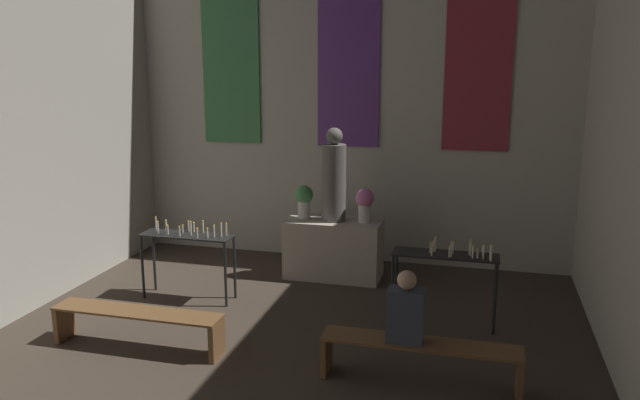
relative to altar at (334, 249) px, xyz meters
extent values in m
cube|color=#B2AD9E|center=(0.00, 0.99, 2.44)|extent=(7.11, 0.12, 5.75)
cube|color=#33723F|center=(-1.92, 0.91, 3.01)|extent=(0.96, 0.03, 3.22)
cube|color=#60337F|center=(0.00, 0.91, 3.01)|extent=(0.96, 0.03, 3.22)
cube|color=maroon|center=(1.92, 0.91, 3.01)|extent=(0.96, 0.03, 3.22)
cube|color=#ADA38E|center=(0.00, 0.00, 0.00)|extent=(1.40, 0.66, 0.87)
cylinder|color=#5B5651|center=(0.00, 0.00, 0.99)|extent=(0.34, 0.34, 1.11)
sphere|color=#5B5651|center=(0.00, 0.00, 1.67)|extent=(0.24, 0.24, 0.24)
cylinder|color=beige|center=(-0.45, 0.00, 0.57)|extent=(0.18, 0.18, 0.26)
sphere|color=#4C9351|center=(-0.45, 0.00, 0.79)|extent=(0.27, 0.27, 0.27)
cylinder|color=beige|center=(0.45, 0.00, 0.57)|extent=(0.18, 0.18, 0.26)
sphere|color=#C66B9E|center=(0.45, 0.00, 0.79)|extent=(0.27, 0.27, 0.27)
cube|color=black|center=(-1.69, -1.33, 0.45)|extent=(1.26, 0.37, 0.02)
cylinder|color=black|center=(-2.29, -1.49, 0.00)|extent=(0.04, 0.04, 0.87)
cylinder|color=black|center=(-1.09, -1.49, 0.00)|extent=(0.04, 0.04, 0.87)
cylinder|color=black|center=(-2.29, -1.18, 0.00)|extent=(0.04, 0.04, 0.87)
cylinder|color=black|center=(-1.09, -1.18, 0.00)|extent=(0.04, 0.04, 0.87)
cylinder|color=silver|center=(-1.97, -1.38, 0.52)|extent=(0.02, 0.02, 0.12)
sphere|color=#F9CC4C|center=(-1.97, -1.38, 0.59)|extent=(0.02, 0.02, 0.02)
cylinder|color=silver|center=(-1.93, -1.39, 0.51)|extent=(0.02, 0.02, 0.11)
sphere|color=#F9CC4C|center=(-1.93, -1.39, 0.58)|extent=(0.02, 0.02, 0.02)
cylinder|color=silver|center=(-1.77, -1.28, 0.50)|extent=(0.02, 0.02, 0.09)
sphere|color=#F9CC4C|center=(-1.77, -1.28, 0.56)|extent=(0.02, 0.02, 0.02)
cylinder|color=silver|center=(-1.16, -1.26, 0.53)|extent=(0.02, 0.02, 0.16)
sphere|color=#F9CC4C|center=(-1.16, -1.26, 0.62)|extent=(0.02, 0.02, 0.02)
cylinder|color=silver|center=(-1.62, -1.34, 0.54)|extent=(0.02, 0.02, 0.17)
sphere|color=#F9CC4C|center=(-1.62, -1.34, 0.64)|extent=(0.02, 0.02, 0.02)
cylinder|color=silver|center=(-1.28, -1.36, 0.53)|extent=(0.02, 0.02, 0.15)
sphere|color=#F9CC4C|center=(-1.28, -1.36, 0.62)|extent=(0.02, 0.02, 0.02)
cylinder|color=silver|center=(-1.95, -1.39, 0.55)|extent=(0.02, 0.02, 0.18)
sphere|color=#F9CC4C|center=(-1.95, -1.39, 0.65)|extent=(0.02, 0.02, 0.02)
cylinder|color=silver|center=(-1.75, -1.42, 0.51)|extent=(0.02, 0.02, 0.11)
sphere|color=#F9CC4C|center=(-1.75, -1.42, 0.58)|extent=(0.02, 0.02, 0.02)
cylinder|color=silver|center=(-1.73, -1.19, 0.52)|extent=(0.02, 0.02, 0.13)
sphere|color=#F9CC4C|center=(-1.73, -1.19, 0.60)|extent=(0.02, 0.02, 0.02)
cylinder|color=silver|center=(-1.52, -1.19, 0.53)|extent=(0.02, 0.02, 0.15)
sphere|color=#F9CC4C|center=(-1.52, -1.19, 0.62)|extent=(0.02, 0.02, 0.02)
cylinder|color=silver|center=(-1.65, -1.20, 0.52)|extent=(0.02, 0.02, 0.12)
sphere|color=#F9CC4C|center=(-1.65, -1.20, 0.59)|extent=(0.02, 0.02, 0.02)
cylinder|color=silver|center=(-1.48, -1.45, 0.52)|extent=(0.02, 0.02, 0.12)
sphere|color=#F9CC4C|center=(-1.48, -1.45, 0.59)|extent=(0.02, 0.02, 0.02)
cylinder|color=silver|center=(-2.21, -1.21, 0.54)|extent=(0.02, 0.02, 0.16)
sphere|color=#F9CC4C|center=(-2.21, -1.21, 0.63)|extent=(0.02, 0.02, 0.02)
cylinder|color=silver|center=(-1.35, -1.42, 0.52)|extent=(0.02, 0.02, 0.12)
sphere|color=#F9CC4C|center=(-1.35, -1.42, 0.59)|extent=(0.02, 0.02, 0.02)
cylinder|color=silver|center=(-1.20, -1.32, 0.54)|extent=(0.02, 0.02, 0.17)
sphere|color=#F9CC4C|center=(-1.20, -1.32, 0.64)|extent=(0.02, 0.02, 0.02)
cylinder|color=silver|center=(-2.08, -1.38, 0.53)|extent=(0.02, 0.02, 0.15)
sphere|color=#F9CC4C|center=(-2.08, -1.38, 0.62)|extent=(0.02, 0.02, 0.02)
cube|color=black|center=(1.69, -1.33, 0.45)|extent=(1.26, 0.37, 0.02)
cylinder|color=black|center=(1.09, -1.49, 0.00)|extent=(0.04, 0.04, 0.87)
cylinder|color=black|center=(2.29, -1.49, 0.00)|extent=(0.04, 0.04, 0.87)
cylinder|color=black|center=(1.09, -1.18, 0.00)|extent=(0.04, 0.04, 0.87)
cylinder|color=black|center=(2.29, -1.18, 0.00)|extent=(0.04, 0.04, 0.87)
cylinder|color=silver|center=(1.54, -1.23, 0.51)|extent=(0.02, 0.02, 0.10)
sphere|color=#F9CC4C|center=(1.54, -1.23, 0.57)|extent=(0.02, 0.02, 0.02)
cylinder|color=silver|center=(1.74, -1.45, 0.51)|extent=(0.02, 0.02, 0.11)
sphere|color=#F9CC4C|center=(1.74, -1.45, 0.58)|extent=(0.02, 0.02, 0.02)
cylinder|color=silver|center=(2.12, -1.28, 0.51)|extent=(0.02, 0.02, 0.10)
sphere|color=#F9CC4C|center=(2.12, -1.28, 0.57)|extent=(0.02, 0.02, 0.02)
cylinder|color=silver|center=(2.00, -1.43, 0.52)|extent=(0.02, 0.02, 0.13)
sphere|color=#F9CC4C|center=(2.00, -1.43, 0.60)|extent=(0.02, 0.02, 0.02)
cylinder|color=silver|center=(2.12, -1.42, 0.53)|extent=(0.02, 0.02, 0.14)
sphere|color=#F9CC4C|center=(2.12, -1.42, 0.61)|extent=(0.02, 0.02, 0.02)
cylinder|color=silver|center=(1.77, -1.30, 0.52)|extent=(0.02, 0.02, 0.12)
sphere|color=#F9CC4C|center=(1.77, -1.30, 0.59)|extent=(0.02, 0.02, 0.02)
cylinder|color=silver|center=(2.20, -1.42, 0.53)|extent=(0.02, 0.02, 0.15)
sphere|color=#F9CC4C|center=(2.20, -1.42, 0.62)|extent=(0.02, 0.02, 0.02)
cylinder|color=silver|center=(1.56, -1.28, 0.54)|extent=(0.02, 0.02, 0.17)
sphere|color=#F9CC4C|center=(1.56, -1.28, 0.64)|extent=(0.02, 0.02, 0.02)
cylinder|color=silver|center=(1.76, -1.43, 0.54)|extent=(0.02, 0.02, 0.16)
sphere|color=#F9CC4C|center=(1.76, -1.43, 0.63)|extent=(0.02, 0.02, 0.02)
cylinder|color=silver|center=(2.06, -1.40, 0.50)|extent=(0.02, 0.02, 0.09)
sphere|color=#F9CC4C|center=(2.06, -1.40, 0.56)|extent=(0.02, 0.02, 0.02)
cylinder|color=silver|center=(2.21, -1.48, 0.54)|extent=(0.02, 0.02, 0.17)
sphere|color=#F9CC4C|center=(2.21, -1.48, 0.64)|extent=(0.02, 0.02, 0.02)
cylinder|color=silver|center=(1.53, -1.44, 0.51)|extent=(0.02, 0.02, 0.10)
sphere|color=#F9CC4C|center=(1.53, -1.44, 0.57)|extent=(0.02, 0.02, 0.02)
cylinder|color=silver|center=(1.96, -1.27, 0.52)|extent=(0.02, 0.02, 0.13)
sphere|color=#F9CC4C|center=(1.96, -1.27, 0.60)|extent=(0.02, 0.02, 0.02)
cylinder|color=silver|center=(1.97, -1.32, 0.55)|extent=(0.02, 0.02, 0.18)
sphere|color=#F9CC4C|center=(1.97, -1.32, 0.65)|extent=(0.02, 0.02, 0.02)
cylinder|color=silver|center=(1.53, -1.27, 0.51)|extent=(0.02, 0.02, 0.11)
sphere|color=#F9CC4C|center=(1.53, -1.27, 0.58)|extent=(0.02, 0.02, 0.02)
cylinder|color=silver|center=(1.51, -1.33, 0.52)|extent=(0.02, 0.02, 0.12)
sphere|color=#F9CC4C|center=(1.51, -1.33, 0.59)|extent=(0.02, 0.02, 0.02)
cube|color=brown|center=(-1.56, -2.86, 0.00)|extent=(1.96, 0.36, 0.03)
cube|color=brown|center=(-2.51, -2.86, -0.23)|extent=(0.06, 0.32, 0.42)
cube|color=brown|center=(-0.61, -2.86, -0.23)|extent=(0.06, 0.32, 0.42)
cube|color=brown|center=(1.56, -2.86, 0.00)|extent=(1.96, 0.36, 0.03)
cube|color=brown|center=(0.61, -2.86, -0.23)|extent=(0.06, 0.32, 0.42)
cube|color=brown|center=(2.51, -2.86, -0.23)|extent=(0.06, 0.32, 0.42)
cube|color=#383D47|center=(1.41, -2.86, 0.28)|extent=(0.36, 0.24, 0.54)
sphere|color=tan|center=(1.41, -2.86, 0.64)|extent=(0.19, 0.19, 0.19)
camera|label=1|loc=(2.04, -8.59, 2.70)|focal=35.00mm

